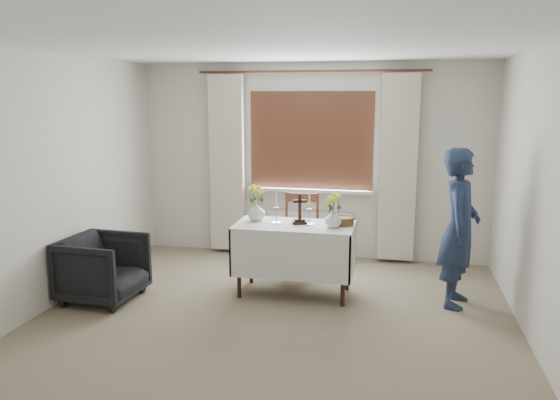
# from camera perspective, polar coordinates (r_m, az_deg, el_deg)

# --- Properties ---
(ground) EXTENTS (5.00, 5.00, 0.00)m
(ground) POSITION_cam_1_polar(r_m,az_deg,el_deg) (5.01, -1.50, -13.78)
(ground) COLOR gray
(ground) RESTS_ON ground
(altar_table) EXTENTS (1.24, 0.64, 0.76)m
(altar_table) POSITION_cam_1_polar(r_m,az_deg,el_deg) (5.80, 1.51, -6.22)
(altar_table) COLOR white
(altar_table) RESTS_ON ground
(wooden_chair) EXTENTS (0.45, 0.45, 0.95)m
(wooden_chair) POSITION_cam_1_polar(r_m,az_deg,el_deg) (6.43, 2.06, -3.64)
(wooden_chair) COLOR #5A2E1F
(wooden_chair) RESTS_ON ground
(armchair) EXTENTS (0.79, 0.77, 0.68)m
(armchair) POSITION_cam_1_polar(r_m,az_deg,el_deg) (5.93, -17.99, -6.81)
(armchair) COLOR black
(armchair) RESTS_ON ground
(person) EXTENTS (0.49, 0.65, 1.59)m
(person) POSITION_cam_1_polar(r_m,az_deg,el_deg) (5.69, 18.23, -2.79)
(person) COLOR navy
(person) RESTS_ON ground
(radiator) EXTENTS (1.10, 0.10, 0.60)m
(radiator) POSITION_cam_1_polar(r_m,az_deg,el_deg) (7.15, 3.09, -3.60)
(radiator) COLOR silver
(radiator) RESTS_ON ground
(wooden_cross) EXTENTS (0.17, 0.14, 0.32)m
(wooden_cross) POSITION_cam_1_polar(r_m,az_deg,el_deg) (5.69, 2.08, -0.93)
(wooden_cross) COLOR black
(wooden_cross) RESTS_ON altar_table
(candlestick_left) EXTENTS (0.12, 0.12, 0.35)m
(candlestick_left) POSITION_cam_1_polar(r_m,az_deg,el_deg) (5.71, -0.41, -0.73)
(candlestick_left) COLOR silver
(candlestick_left) RESTS_ON altar_table
(candlestick_right) EXTENTS (0.11, 0.11, 0.35)m
(candlestick_right) POSITION_cam_1_polar(r_m,az_deg,el_deg) (5.65, 3.08, -0.87)
(candlestick_right) COLOR silver
(candlestick_right) RESTS_ON altar_table
(flower_vase_left) EXTENTS (0.20, 0.20, 0.20)m
(flower_vase_left) POSITION_cam_1_polar(r_m,az_deg,el_deg) (5.86, -2.49, -1.19)
(flower_vase_left) COLOR silver
(flower_vase_left) RESTS_ON altar_table
(flower_vase_right) EXTENTS (0.21, 0.21, 0.18)m
(flower_vase_right) POSITION_cam_1_polar(r_m,az_deg,el_deg) (5.58, 5.58, -1.96)
(flower_vase_right) COLOR silver
(flower_vase_right) RESTS_ON altar_table
(wicker_basket) EXTENTS (0.25, 0.25, 0.08)m
(wicker_basket) POSITION_cam_1_polar(r_m,az_deg,el_deg) (5.72, 6.64, -2.17)
(wicker_basket) COLOR brown
(wicker_basket) RESTS_ON altar_table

